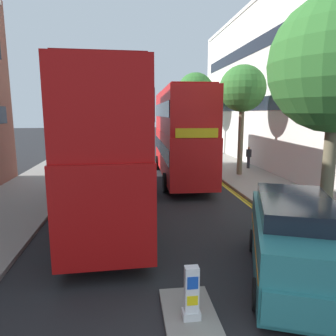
{
  "coord_description": "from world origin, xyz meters",
  "views": [
    {
      "loc": [
        -1.17,
        -2.32,
        4.2
      ],
      "look_at": [
        0.5,
        11.0,
        1.8
      ],
      "focal_mm": 32.93,
      "sensor_mm": 36.0,
      "label": 1
    }
  ],
  "objects_px": {
    "double_decker_bus_away": "(109,143)",
    "pedestrian_far": "(249,157)",
    "keep_left_bollard": "(191,295)",
    "double_decker_bus_oncoming": "(181,132)",
    "taxi_minivan": "(295,242)"
  },
  "relations": [
    {
      "from": "taxi_minivan",
      "to": "pedestrian_far",
      "type": "bearing_deg",
      "value": 72.41
    },
    {
      "from": "taxi_minivan",
      "to": "double_decker_bus_away",
      "type": "bearing_deg",
      "value": 130.21
    },
    {
      "from": "keep_left_bollard",
      "to": "pedestrian_far",
      "type": "relative_size",
      "value": 0.69
    },
    {
      "from": "double_decker_bus_away",
      "to": "double_decker_bus_oncoming",
      "type": "height_order",
      "value": "same"
    },
    {
      "from": "keep_left_bollard",
      "to": "double_decker_bus_away",
      "type": "xyz_separation_m",
      "value": [
        -1.98,
        6.89,
        2.42
      ]
    },
    {
      "from": "keep_left_bollard",
      "to": "double_decker_bus_oncoming",
      "type": "xyz_separation_m",
      "value": [
        2.06,
        13.82,
        2.42
      ]
    },
    {
      "from": "double_decker_bus_oncoming",
      "to": "double_decker_bus_away",
      "type": "bearing_deg",
      "value": -120.22
    },
    {
      "from": "double_decker_bus_away",
      "to": "double_decker_bus_oncoming",
      "type": "bearing_deg",
      "value": 59.78
    },
    {
      "from": "pedestrian_far",
      "to": "keep_left_bollard",
      "type": "bearing_deg",
      "value": -115.1
    },
    {
      "from": "double_decker_bus_oncoming",
      "to": "taxi_minivan",
      "type": "height_order",
      "value": "double_decker_bus_oncoming"
    },
    {
      "from": "double_decker_bus_away",
      "to": "taxi_minivan",
      "type": "bearing_deg",
      "value": -49.79
    },
    {
      "from": "double_decker_bus_oncoming",
      "to": "keep_left_bollard",
      "type": "bearing_deg",
      "value": -98.48
    },
    {
      "from": "taxi_minivan",
      "to": "pedestrian_far",
      "type": "height_order",
      "value": "taxi_minivan"
    },
    {
      "from": "double_decker_bus_oncoming",
      "to": "taxi_minivan",
      "type": "distance_m",
      "value": 12.8
    },
    {
      "from": "double_decker_bus_away",
      "to": "pedestrian_far",
      "type": "xyz_separation_m",
      "value": [
        9.57,
        9.33,
        -2.04
      ]
    }
  ]
}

